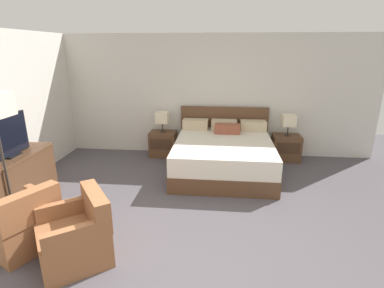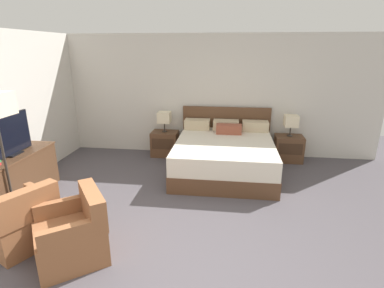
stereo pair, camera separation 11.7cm
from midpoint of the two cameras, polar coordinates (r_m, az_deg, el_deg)
ground_plane at (r=3.30m, az=-2.62°, el=-24.33°), size 11.56×11.56×0.00m
wall_back at (r=6.38m, az=3.27°, el=9.11°), size 7.08×0.06×2.50m
bed at (r=5.59m, az=6.78°, el=-2.01°), size 1.83×2.02×1.05m
nightstand_left at (r=6.43m, az=-4.65°, el=0.09°), size 0.55×0.42×0.52m
nightstand_right at (r=6.43m, az=18.38°, el=-0.80°), size 0.55×0.42×0.52m
table_lamp_left at (r=6.29m, az=-4.78°, el=5.05°), size 0.26×0.26×0.43m
table_lamp_right at (r=6.28m, az=18.88°, el=4.13°), size 0.26×0.26×0.43m
dresser at (r=5.25m, az=-29.84°, el=-5.31°), size 0.51×1.40×0.71m
tv at (r=5.07m, az=-30.85°, el=1.39°), size 0.18×0.82×0.61m
armchair_by_window at (r=4.08m, az=-29.03°, el=-12.92°), size 0.93×0.92×0.76m
armchair_companion at (r=3.61m, az=-20.69°, el=-15.84°), size 0.96×0.96×0.76m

